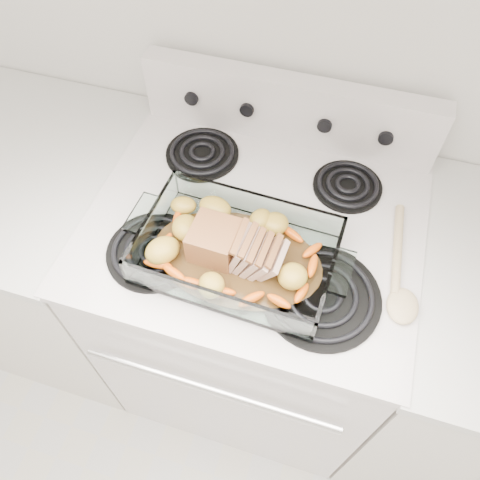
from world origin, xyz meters
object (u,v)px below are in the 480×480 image
(counter_left, at_px, (65,256))
(baking_dish, at_px, (237,255))
(counter_right, at_px, (468,369))
(pork_roast, at_px, (228,246))
(electric_range, at_px, (252,306))

(counter_left, relative_size, baking_dish, 2.29)
(baking_dish, bearing_deg, counter_right, 13.24)
(counter_left, height_order, baking_dish, baking_dish)
(counter_right, height_order, pork_roast, pork_roast)
(counter_left, xyz_separation_m, pork_roast, (0.64, -0.13, 0.52))
(counter_left, height_order, counter_right, same)
(electric_range, relative_size, counter_right, 1.20)
(baking_dish, distance_m, pork_roast, 0.03)
(counter_right, relative_size, pork_roast, 4.58)
(baking_dish, relative_size, pork_roast, 2.00)
(baking_dish, xyz_separation_m, pork_roast, (-0.02, 0.00, 0.03))
(counter_left, bearing_deg, electric_range, 0.10)
(counter_left, xyz_separation_m, counter_right, (1.33, 0.00, 0.00))
(counter_right, bearing_deg, counter_left, 180.00)
(electric_range, xyz_separation_m, counter_right, (0.66, -0.00, -0.02))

